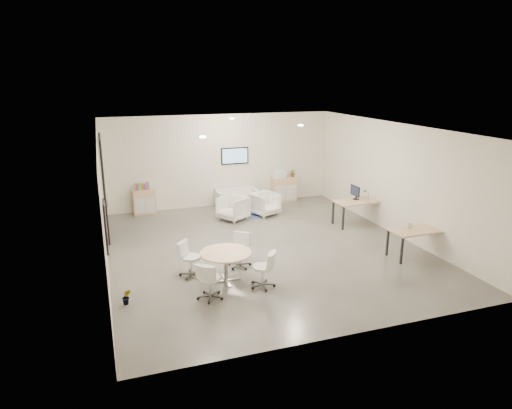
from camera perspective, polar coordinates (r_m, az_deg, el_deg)
The scene contains 21 objects.
room_shell at distance 11.82m, azimuth 1.08°, elevation 1.79°, with size 9.60×10.60×4.80m.
glass_door at distance 13.62m, azimuth -18.55°, elevation 2.42°, with size 0.09×1.90×2.85m.
artwork at distance 9.64m, azimuth -18.28°, elevation -2.66°, with size 0.05×0.54×1.04m.
wall_tv at distance 16.10m, azimuth -2.67°, elevation 6.10°, with size 0.98×0.06×0.58m.
ceiling_spots at distance 12.26m, azimuth -1.12°, elevation 9.80°, with size 3.14×4.14×0.03m.
sideboard_left at distance 15.65m, azimuth -13.77°, elevation 0.34°, with size 0.73×0.38×0.82m.
sideboard_right at distance 16.76m, azimuth 3.53°, elevation 1.93°, with size 0.90×0.43×0.90m.
books at distance 15.52m, azimuth -14.03°, elevation 2.19°, with size 0.43×0.14×0.22m.
printer at distance 16.56m, azimuth 2.90°, elevation 3.89°, with size 0.46×0.38×0.32m.
loveseat at distance 16.09m, azimuth -2.42°, elevation 0.80°, with size 1.47×0.75×0.55m.
blue_rug at distance 15.22m, azimuth -2.14°, elevation -1.22°, with size 1.35×0.90×0.01m, color navy.
armchair_left at distance 14.58m, azimuth -2.91°, elevation -0.32°, with size 0.81×0.76×0.83m, color silver.
armchair_right at distance 15.08m, azimuth 1.13°, elevation 0.22°, with size 0.79×0.74×0.82m, color silver.
desk_rear at distance 14.35m, azimuth 12.67°, elevation 0.18°, with size 1.53×0.86×0.77m.
desk_front at distance 12.24m, azimuth 19.51°, elevation -3.28°, with size 1.41×0.73×0.73m.
monitor at distance 14.38m, azimuth 12.30°, elevation 1.53°, with size 0.20×0.50×0.44m.
round_table at distance 10.20m, azimuth -3.81°, elevation -6.42°, with size 1.15×1.15×0.70m.
meeting_chairs at distance 10.28m, azimuth -3.79°, elevation -7.47°, with size 2.18×2.18×0.82m.
plant_cabinet at distance 16.75m, azimuth 4.65°, elevation 3.87°, with size 0.26×0.29×0.22m, color #3F7F3F.
plant_floor at distance 9.78m, azimuth -15.85°, elevation -11.52°, with size 0.18×0.33×0.15m, color #3F7F3F.
cup at distance 12.25m, azimuth 18.65°, elevation -2.48°, with size 0.13×0.10×0.13m, color white.
Camera 1 is at (-3.91, -10.78, 4.47)m, focal length 32.00 mm.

